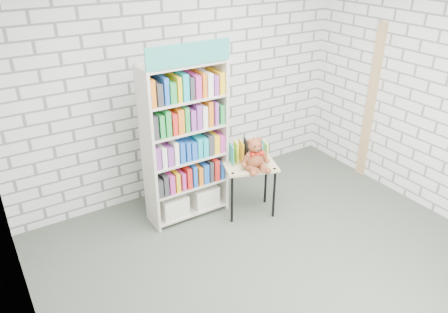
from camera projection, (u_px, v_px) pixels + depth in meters
ground at (279, 266)px, 4.49m from camera, size 4.50×4.50×0.00m
room_shell at (291, 102)px, 3.68m from camera, size 4.52×4.02×2.81m
bookshelf at (185, 142)px, 4.92m from camera, size 0.94×0.36×2.10m
display_table at (250, 172)px, 5.13m from camera, size 0.71×0.60×0.65m
table_books at (248, 152)px, 5.11m from camera, size 0.46×0.32×0.25m
teddy_bear at (255, 157)px, 4.94m from camera, size 0.34×0.33×0.38m
door_trim at (371, 103)px, 5.78m from camera, size 0.05×0.12×2.10m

